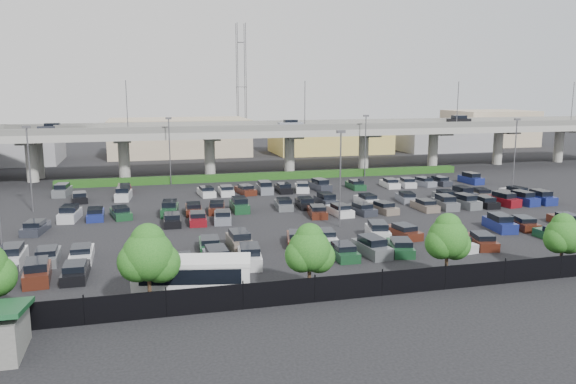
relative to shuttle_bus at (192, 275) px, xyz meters
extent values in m
plane|color=black|center=(17.00, 24.36, -1.45)|extent=(280.00, 280.00, 0.00)
cube|color=#999991|center=(17.00, 56.36, 5.80)|extent=(150.00, 13.00, 1.10)
cube|color=#5C5C57|center=(17.00, 50.11, 6.85)|extent=(150.00, 0.50, 1.00)
cube|color=#5C5C57|center=(17.00, 62.61, 6.85)|extent=(150.00, 0.50, 1.00)
cylinder|color=#999991|center=(-20.00, 56.36, 1.90)|extent=(1.80, 1.80, 6.70)
cube|color=#5C5C57|center=(-20.00, 56.36, 5.05)|extent=(2.60, 9.75, 0.50)
cylinder|color=#999991|center=(-6.00, 56.36, 1.90)|extent=(1.80, 1.80, 6.70)
cube|color=#5C5C57|center=(-6.00, 56.36, 5.05)|extent=(2.60, 9.75, 0.50)
cylinder|color=#999991|center=(8.00, 56.36, 1.90)|extent=(1.80, 1.80, 6.70)
cube|color=#5C5C57|center=(8.00, 56.36, 5.05)|extent=(2.60, 9.75, 0.50)
cylinder|color=#999991|center=(22.00, 56.36, 1.90)|extent=(1.80, 1.80, 6.70)
cube|color=#5C5C57|center=(22.00, 56.36, 5.05)|extent=(2.60, 9.75, 0.50)
cylinder|color=#999991|center=(36.00, 56.36, 1.90)|extent=(1.80, 1.80, 6.70)
cube|color=#5C5C57|center=(36.00, 56.36, 5.05)|extent=(2.60, 9.75, 0.50)
cylinder|color=#999991|center=(50.00, 56.36, 1.90)|extent=(1.80, 1.80, 6.70)
cube|color=#5C5C57|center=(50.00, 56.36, 5.05)|extent=(2.60, 9.75, 0.50)
cylinder|color=#999991|center=(64.00, 56.36, 1.90)|extent=(1.80, 1.80, 6.70)
cube|color=#5C5C57|center=(64.00, 56.36, 5.05)|extent=(2.60, 9.75, 0.50)
cylinder|color=#999991|center=(78.00, 56.36, 1.90)|extent=(1.80, 1.80, 6.70)
cube|color=#5C5C57|center=(78.00, 56.36, 5.05)|extent=(2.60, 9.75, 0.50)
cube|color=#282A34|center=(-17.00, 59.36, 6.76)|extent=(4.40, 1.82, 0.82)
cube|color=black|center=(-17.00, 59.36, 7.39)|extent=(2.30, 1.60, 0.50)
cube|color=slate|center=(23.00, 59.36, 6.76)|extent=(4.40, 1.82, 0.82)
cube|color=black|center=(23.00, 59.36, 7.39)|extent=(2.30, 1.60, 0.50)
cube|color=black|center=(57.00, 59.36, 6.88)|extent=(4.40, 1.82, 1.05)
cube|color=black|center=(57.00, 59.36, 7.70)|extent=(2.60, 1.60, 0.65)
cylinder|color=#54545A|center=(-5.00, 50.26, 10.35)|extent=(0.14, 0.14, 8.00)
cylinder|color=#54545A|center=(23.00, 50.26, 10.35)|extent=(0.14, 0.14, 8.00)
cylinder|color=#54545A|center=(51.00, 50.26, 10.35)|extent=(0.14, 0.14, 8.00)
cylinder|color=#54545A|center=(75.00, 50.26, 10.35)|extent=(0.14, 0.14, 8.00)
cylinder|color=#999991|center=(-19.60, 60.18, 1.90)|extent=(1.60, 1.60, 6.70)
cube|color=#173F12|center=(17.00, 49.36, -0.90)|extent=(66.00, 1.60, 1.10)
cube|color=black|center=(17.00, -3.64, -0.55)|extent=(70.00, 0.06, 1.80)
cylinder|color=black|center=(-7.00, -3.64, -0.45)|extent=(0.10, 0.10, 2.00)
cylinder|color=black|center=(-2.00, -3.64, -0.45)|extent=(0.10, 0.10, 2.00)
cylinder|color=black|center=(3.00, -3.64, -0.45)|extent=(0.10, 0.10, 2.00)
cylinder|color=black|center=(8.00, -3.64, -0.45)|extent=(0.10, 0.10, 2.00)
cylinder|color=black|center=(13.00, -3.64, -0.45)|extent=(0.10, 0.10, 2.00)
cylinder|color=black|center=(18.00, -3.64, -0.45)|extent=(0.10, 0.10, 2.00)
cylinder|color=black|center=(23.00, -3.64, -0.45)|extent=(0.10, 0.10, 2.00)
cylinder|color=black|center=(28.00, -3.64, -0.45)|extent=(0.10, 0.10, 2.00)
cylinder|color=#332316|center=(-3.00, -2.09, -0.36)|extent=(0.26, 0.26, 2.18)
sphere|color=#154813|center=(-3.00, -2.09, 2.31)|extent=(3.39, 3.39, 3.39)
sphere|color=#154813|center=(-2.22, -1.99, 1.70)|extent=(2.67, 2.67, 2.67)
sphere|color=#154813|center=(-3.67, -2.17, 1.95)|extent=(2.67, 2.67, 2.67)
sphere|color=#154813|center=(-2.96, -1.97, 3.28)|extent=(2.30, 2.30, 2.30)
cylinder|color=#332316|center=(8.00, -2.31, -0.47)|extent=(0.26, 0.26, 1.96)
sphere|color=#154813|center=(8.00, -2.31, 1.92)|extent=(3.04, 3.04, 3.04)
sphere|color=#154813|center=(8.70, -2.21, 1.38)|extent=(2.39, 2.39, 2.39)
sphere|color=#154813|center=(7.40, -2.39, 1.59)|extent=(2.39, 2.39, 2.39)
sphere|color=#154813|center=(8.04, -2.19, 2.79)|extent=(2.06, 2.06, 2.06)
cylinder|color=#332316|center=(19.00, -2.03, -0.46)|extent=(0.26, 0.26, 1.97)
sphere|color=#154813|center=(19.00, -2.03, 1.95)|extent=(3.07, 3.07, 3.07)
sphere|color=#154813|center=(19.71, -1.93, 1.40)|extent=(2.41, 2.41, 2.41)
sphere|color=#154813|center=(18.39, -2.11, 1.62)|extent=(2.41, 2.41, 2.41)
sphere|color=#154813|center=(19.04, -1.91, 2.82)|extent=(2.08, 2.08, 2.08)
cylinder|color=#332316|center=(29.00, -2.46, -0.55)|extent=(0.26, 0.26, 1.80)
sphere|color=#154813|center=(29.00, -2.46, 1.64)|extent=(2.79, 2.79, 2.79)
sphere|color=#154813|center=(29.64, -2.36, 1.15)|extent=(2.19, 2.19, 2.19)
sphere|color=#154813|center=(28.45, -2.54, 1.34)|extent=(2.19, 2.19, 2.19)
sphere|color=#154813|center=(29.04, -2.34, 2.44)|extent=(1.89, 1.89, 1.89)
cube|color=silver|center=(0.00, 0.00, -0.26)|extent=(8.53, 4.24, 2.38)
cube|color=black|center=(0.00, 0.00, 0.31)|extent=(7.43, 4.09, 1.08)
cube|color=silver|center=(0.00, 0.00, 1.07)|extent=(8.66, 4.37, 0.28)
cube|color=#4A1E13|center=(-11.25, 5.86, -0.92)|extent=(2.22, 4.55, 1.05)
cube|color=black|center=(-11.25, 5.86, -0.10)|extent=(1.84, 2.74, 0.65)
cube|color=black|center=(-8.50, 5.86, -1.04)|extent=(1.87, 4.42, 0.82)
cube|color=black|center=(-8.50, 5.66, -0.41)|extent=(1.63, 2.32, 0.50)
cube|color=white|center=(-3.00, 5.86, -1.04)|extent=(1.95, 4.45, 0.82)
cube|color=black|center=(-3.00, 5.66, -0.41)|extent=(1.67, 2.35, 0.50)
cube|color=maroon|center=(-0.25, 5.86, -1.04)|extent=(2.42, 4.61, 0.82)
cube|color=black|center=(-0.25, 5.66, -0.41)|extent=(1.91, 2.50, 0.50)
cube|color=slate|center=(2.50, 5.86, -0.92)|extent=(1.95, 4.45, 1.05)
cube|color=black|center=(2.50, 5.86, -0.10)|extent=(1.68, 2.65, 0.65)
cube|color=white|center=(5.25, 5.86, -0.92)|extent=(2.34, 4.59, 1.05)
cube|color=black|center=(5.25, 5.86, -0.10)|extent=(1.91, 2.78, 0.65)
cube|color=white|center=(10.75, 5.86, -1.04)|extent=(2.41, 4.61, 0.82)
cube|color=black|center=(10.75, 5.66, -0.41)|extent=(1.90, 2.50, 0.50)
cube|color=#184525|center=(13.50, 5.86, -1.04)|extent=(1.90, 4.43, 0.82)
cube|color=black|center=(13.50, 5.66, -0.41)|extent=(1.64, 2.33, 0.50)
cube|color=#5B5F64|center=(16.25, 5.86, -0.92)|extent=(2.31, 4.58, 1.05)
cube|color=black|center=(16.25, 5.86, -0.10)|extent=(1.89, 2.77, 0.65)
cube|color=#184525|center=(19.00, 5.86, -1.04)|extent=(2.85, 4.71, 0.82)
cube|color=black|center=(19.00, 5.67, -0.41)|extent=(2.12, 2.62, 0.50)
cube|color=silver|center=(24.50, 5.86, -1.04)|extent=(2.42, 4.61, 0.82)
cube|color=black|center=(24.50, 5.66, -0.41)|extent=(1.91, 2.50, 0.50)
cube|color=#4A1E13|center=(27.25, 5.86, -1.04)|extent=(2.69, 4.68, 0.82)
cube|color=black|center=(27.25, 5.66, -0.41)|extent=(2.04, 2.58, 0.50)
cube|color=#184525|center=(35.50, 5.86, -1.04)|extent=(2.11, 4.51, 0.82)
cube|color=black|center=(35.50, 5.66, -0.41)|extent=(1.75, 2.40, 0.50)
cube|color=white|center=(-14.00, 10.86, -0.92)|extent=(1.88, 4.42, 1.05)
cube|color=black|center=(-14.00, 10.86, -0.10)|extent=(1.64, 2.62, 0.65)
cube|color=#5B5F64|center=(-11.25, 10.86, -1.04)|extent=(1.95, 4.45, 0.82)
cube|color=black|center=(-11.25, 10.66, -0.41)|extent=(1.67, 2.35, 0.50)
cube|color=white|center=(-8.50, 10.86, -1.04)|extent=(1.89, 4.43, 0.82)
cube|color=black|center=(-8.50, 10.66, -0.41)|extent=(1.64, 2.32, 0.50)
cube|color=maroon|center=(-3.00, 10.86, -1.04)|extent=(1.82, 4.40, 0.82)
cube|color=black|center=(-3.00, 10.66, -0.41)|extent=(1.60, 2.30, 0.50)
cube|color=#184525|center=(2.50, 10.86, -1.04)|extent=(2.11, 4.51, 0.82)
cube|color=black|center=(2.50, 10.66, -0.41)|extent=(1.75, 2.40, 0.50)
cube|color=#74675B|center=(5.25, 10.86, -0.92)|extent=(1.97, 4.46, 1.05)
cube|color=black|center=(5.25, 10.86, -0.10)|extent=(1.69, 2.65, 0.65)
cube|color=#4A1E13|center=(10.75, 10.86, -1.04)|extent=(2.74, 4.69, 0.82)
cube|color=black|center=(10.75, 10.67, -0.41)|extent=(2.07, 2.60, 0.50)
cube|color=white|center=(13.50, 10.86, -1.04)|extent=(2.34, 4.59, 0.82)
cube|color=black|center=(13.50, 10.66, -0.41)|extent=(1.87, 2.48, 0.50)
cube|color=white|center=(19.00, 10.86, -0.92)|extent=(2.74, 4.69, 1.05)
cube|color=black|center=(19.00, 10.86, -0.10)|extent=(2.13, 2.89, 0.65)
cube|color=#4A1E13|center=(21.75, 10.86, -1.04)|extent=(2.36, 4.59, 0.82)
cube|color=black|center=(21.75, 10.66, -0.41)|extent=(1.88, 2.48, 0.50)
cube|color=navy|center=(32.75, 10.86, -0.92)|extent=(2.36, 4.59, 1.05)
cube|color=black|center=(32.75, 10.86, -0.10)|extent=(1.92, 2.78, 0.65)
cube|color=#4A1E13|center=(35.50, 10.86, -1.04)|extent=(2.48, 4.63, 0.82)
cube|color=black|center=(35.50, 10.66, -0.41)|extent=(1.94, 2.52, 0.50)
cube|color=#4A1E13|center=(41.00, 10.86, -1.04)|extent=(2.18, 4.54, 0.82)
cube|color=black|center=(41.00, 10.66, -0.41)|extent=(1.79, 2.43, 0.50)
cube|color=#282A34|center=(-14.00, 21.86, -1.04)|extent=(2.45, 4.62, 0.82)
cube|color=black|center=(-14.00, 21.66, -0.41)|extent=(1.92, 2.51, 0.50)
cube|color=black|center=(-0.25, 21.86, -1.04)|extent=(1.97, 4.46, 0.82)
cube|color=black|center=(-0.25, 21.66, -0.41)|extent=(1.68, 2.35, 0.50)
cube|color=maroon|center=(2.50, 21.86, -1.04)|extent=(2.11, 4.51, 0.82)
cube|color=black|center=(2.50, 21.66, -0.41)|extent=(1.75, 2.40, 0.50)
cube|color=slate|center=(5.25, 21.86, -1.04)|extent=(2.38, 4.60, 0.82)
cube|color=black|center=(5.25, 21.66, -0.41)|extent=(1.89, 2.49, 0.50)
cube|color=#4A1E13|center=(16.25, 21.86, -1.04)|extent=(2.47, 4.63, 0.82)
cube|color=black|center=(16.25, 21.66, -0.41)|extent=(1.93, 2.52, 0.50)
cube|color=white|center=(19.00, 21.86, -1.04)|extent=(2.18, 4.54, 0.82)
cube|color=black|center=(19.00, 21.66, -0.41)|extent=(1.79, 2.43, 0.50)
cube|color=#282A34|center=(21.75, 21.86, -1.04)|extent=(2.43, 4.62, 0.82)
cube|color=black|center=(21.75, 21.66, -0.41)|extent=(1.91, 2.51, 0.50)
cube|color=#74675B|center=(24.50, 21.86, -1.04)|extent=(2.44, 4.62, 0.82)
cube|color=black|center=(24.50, 21.66, -0.41)|extent=(1.92, 2.51, 0.50)
cube|color=#74675B|center=(30.00, 21.86, -1.04)|extent=(1.84, 4.41, 0.82)
cube|color=black|center=(30.00, 21.66, -0.41)|extent=(1.61, 2.31, 0.50)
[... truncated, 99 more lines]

